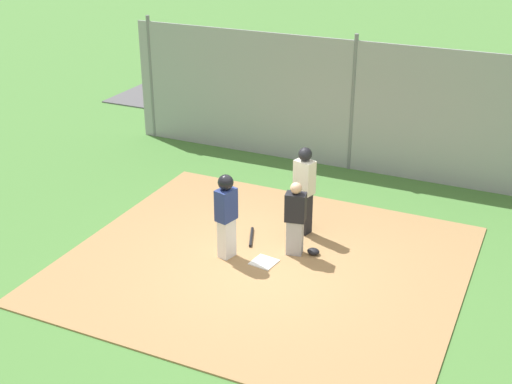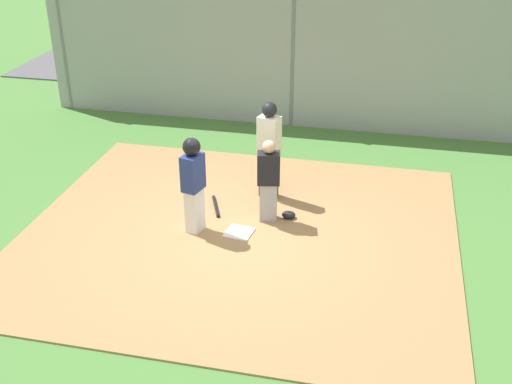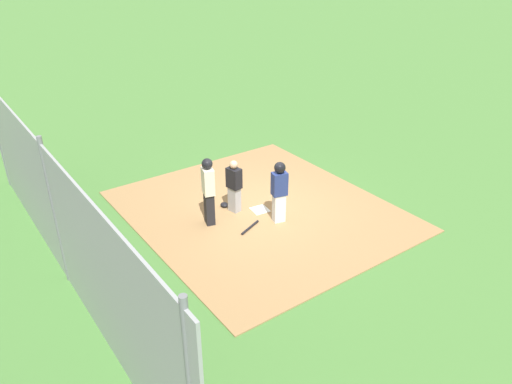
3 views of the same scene
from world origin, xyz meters
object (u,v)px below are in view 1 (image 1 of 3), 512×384
(catcher, at_px, (295,218))
(parked_car_dark, at_px, (299,84))
(home_plate, at_px, (264,262))
(runner, at_px, (226,211))
(baseball_bat, at_px, (251,237))
(umpire, at_px, (304,188))
(catcher_mask, at_px, (313,251))

(catcher, distance_m, parked_car_dark, 9.97)
(home_plate, distance_m, parked_car_dark, 10.40)
(catcher, relative_size, runner, 0.88)
(parked_car_dark, bearing_deg, runner, 112.03)
(baseball_bat, relative_size, parked_car_dark, 0.17)
(home_plate, height_order, umpire, umpire)
(parked_car_dark, bearing_deg, catcher_mask, 121.29)
(runner, bearing_deg, baseball_bat, 96.18)
(home_plate, relative_size, runner, 0.26)
(catcher, height_order, baseball_bat, catcher)
(catcher, xyz_separation_m, runner, (1.13, 0.64, 0.21))
(runner, relative_size, catcher_mask, 7.01)
(catcher_mask, bearing_deg, runner, 27.21)
(home_plate, distance_m, catcher, 1.02)
(home_plate, bearing_deg, baseball_bat, -50.90)
(umpire, height_order, baseball_bat, umpire)
(catcher, height_order, runner, runner)
(umpire, bearing_deg, baseball_bat, -34.17)
(baseball_bat, bearing_deg, parked_car_dark, 173.84)
(catcher, bearing_deg, umpire, -179.55)
(runner, distance_m, baseball_bat, 1.26)
(home_plate, bearing_deg, parked_car_dark, -71.94)
(umpire, relative_size, runner, 1.09)
(runner, bearing_deg, catcher, 43.91)
(catcher, xyz_separation_m, parked_car_dark, (3.60, -9.30, -0.18))
(umpire, distance_m, baseball_bat, 1.44)
(runner, xyz_separation_m, catcher_mask, (-1.47, -0.76, -0.91))
(baseball_bat, bearing_deg, catcher_mask, 64.60)
(umpire, height_order, catcher_mask, umpire)
(home_plate, bearing_deg, umpire, -98.12)
(catcher, relative_size, baseball_bat, 1.97)
(home_plate, height_order, catcher, catcher)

